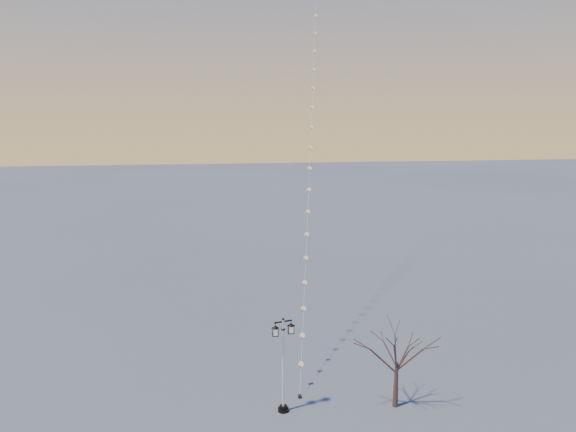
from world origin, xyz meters
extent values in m
plane|color=#5C5C5C|center=(0.00, 0.00, 0.00)|extent=(300.00, 300.00, 0.00)
cylinder|color=black|center=(-0.35, 0.19, 0.08)|extent=(0.55, 0.55, 0.16)
cylinder|color=black|center=(-0.35, 0.19, 0.23)|extent=(0.39, 0.39, 0.14)
cylinder|color=silver|center=(-0.35, 0.19, 2.61)|extent=(0.13, 0.13, 4.63)
cylinder|color=black|center=(-0.35, 0.19, 4.38)|extent=(0.20, 0.20, 0.06)
cube|color=black|center=(-0.35, 0.19, 4.77)|extent=(0.92, 0.28, 0.06)
sphere|color=black|center=(-0.35, 0.19, 4.89)|extent=(0.14, 0.14, 0.14)
pyramid|color=black|center=(-0.75, 0.10, 4.63)|extent=(0.43, 0.43, 0.14)
cube|color=beige|center=(-0.75, 0.10, 4.32)|extent=(0.26, 0.26, 0.33)
cube|color=black|center=(-0.75, 0.10, 4.13)|extent=(0.30, 0.30, 0.04)
pyramid|color=black|center=(0.05, 0.29, 4.63)|extent=(0.43, 0.43, 0.14)
cube|color=beige|center=(0.05, 0.29, 4.32)|extent=(0.26, 0.26, 0.33)
cube|color=black|center=(0.05, 0.29, 4.13)|extent=(0.30, 0.30, 0.04)
cone|color=#442C24|center=(5.39, -0.23, 1.21)|extent=(0.29, 0.29, 2.41)
cylinder|color=black|center=(0.69, 1.33, 0.10)|extent=(0.19, 0.19, 0.19)
cylinder|color=black|center=(0.69, 1.33, 0.12)|extent=(0.03, 0.03, 0.24)
cone|color=orange|center=(4.41, 16.96, 18.90)|extent=(0.08, 0.08, 0.27)
cylinder|color=white|center=(0.69, 1.33, 0.58)|extent=(0.02, 0.02, 0.77)
camera|label=1|loc=(-3.84, -24.03, 14.55)|focal=33.01mm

